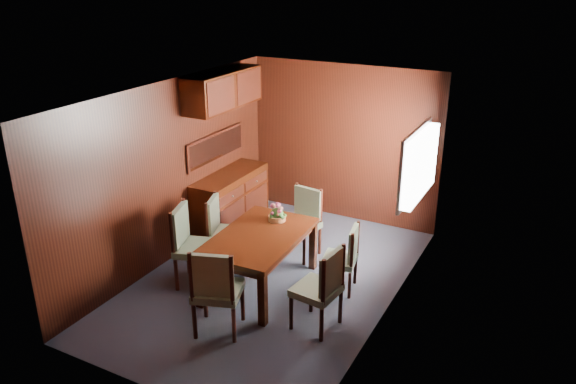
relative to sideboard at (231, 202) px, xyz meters
The scene contains 11 objects.
ground 1.66m from the sideboard, 38.66° to the right, with size 4.50×4.50×0.00m, color #333646.
room_shell 1.78m from the sideboard, 30.23° to the right, with size 3.06×4.52×2.41m.
sideboard is the anchor object (origin of this frame).
dining_table 1.69m from the sideboard, 44.86° to the right, with size 1.00×1.55×0.71m.
chair_left_near 1.55m from the sideboard, 75.45° to the right, with size 0.60×0.61×1.04m.
chair_left_far 1.05m from the sideboard, 63.48° to the right, with size 0.56×0.57×0.96m.
chair_right_near 2.76m from the sideboard, 36.03° to the right, with size 0.50×0.52×0.98m.
chair_right_far 2.27m from the sideboard, 19.69° to the right, with size 0.46×0.47×0.86m.
chair_head 2.57m from the sideboard, 60.32° to the right, with size 0.62×0.61×1.04m.
chair_foot 1.29m from the sideboard, ahead, with size 0.51×0.50×0.96m.
flower_centerpiece 1.44m from the sideboard, 31.52° to the right, with size 0.24×0.24×0.24m.
Camera 1 is at (3.06, -5.38, 3.72)m, focal length 35.00 mm.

